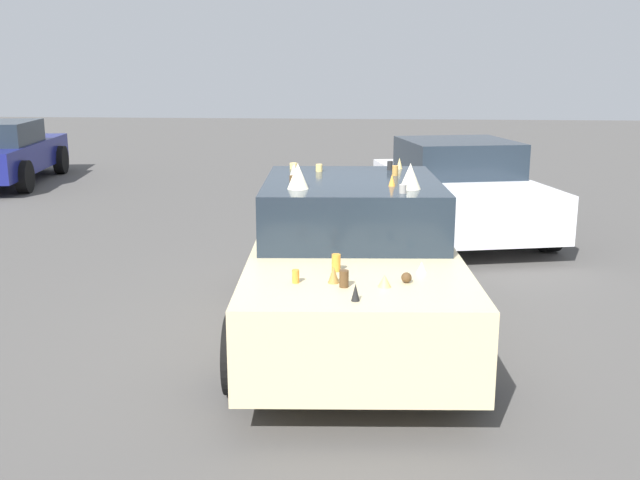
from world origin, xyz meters
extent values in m
plane|color=#514F4C|center=(0.00, 0.00, 0.00)|extent=(60.00, 60.00, 0.00)
cube|color=beige|center=(0.00, 0.00, 0.61)|extent=(4.48, 2.08, 0.68)
cube|color=#1E2833|center=(0.13, 0.01, 1.20)|extent=(2.05, 1.76, 0.51)
cylinder|color=black|center=(-1.28, -1.00, 0.31)|extent=(0.64, 0.27, 0.62)
cylinder|color=black|center=(-1.42, 0.80, 0.31)|extent=(0.64, 0.27, 0.62)
cylinder|color=black|center=(1.42, -0.80, 0.31)|extent=(0.64, 0.27, 0.62)
cylinder|color=black|center=(1.28, 1.00, 0.31)|extent=(0.64, 0.27, 0.62)
ellipsoid|color=black|center=(-0.67, -0.94, 0.43)|extent=(0.19, 0.03, 0.09)
ellipsoid|color=black|center=(0.01, 0.89, 0.64)|extent=(0.12, 0.03, 0.12)
ellipsoid|color=black|center=(-0.54, 0.85, 0.73)|extent=(0.13, 0.03, 0.13)
ellipsoid|color=black|center=(1.44, 1.00, 0.55)|extent=(0.17, 0.03, 0.13)
ellipsoid|color=black|center=(0.50, 0.93, 0.58)|extent=(0.18, 0.03, 0.11)
ellipsoid|color=black|center=(1.75, -0.76, 0.49)|extent=(0.14, 0.03, 0.14)
ellipsoid|color=black|center=(-1.17, 0.80, 0.69)|extent=(0.11, 0.03, 0.11)
ellipsoid|color=black|center=(0.78, -0.83, 0.74)|extent=(0.18, 0.03, 0.10)
ellipsoid|color=black|center=(1.83, -0.76, 0.47)|extent=(0.11, 0.03, 0.15)
cylinder|color=orange|center=(-1.22, 0.07, 1.01)|extent=(0.09, 0.09, 0.13)
sphere|color=#51381E|center=(-1.49, -0.46, 0.99)|extent=(0.08, 0.08, 0.08)
cylinder|color=orange|center=(-1.56, 0.34, 1.00)|extent=(0.08, 0.08, 0.10)
cylinder|color=#51381E|center=(-1.64, -0.01, 1.01)|extent=(0.09, 0.09, 0.12)
cone|color=silver|center=(-1.20, -0.59, 0.99)|extent=(0.09, 0.09, 0.08)
cone|color=tan|center=(-1.61, -0.30, 0.99)|extent=(0.11, 0.11, 0.09)
cone|color=black|center=(-1.94, -0.11, 1.01)|extent=(0.07, 0.07, 0.12)
cone|color=#A87A38|center=(-1.54, 0.07, 1.01)|extent=(0.11, 0.11, 0.13)
cylinder|color=#51381E|center=(-0.10, 0.54, 1.49)|extent=(0.08, 0.08, 0.07)
cone|color=tan|center=(0.93, -0.45, 1.51)|extent=(0.07, 0.07, 0.11)
cone|color=silver|center=(0.36, 0.59, 1.51)|extent=(0.09, 0.09, 0.11)
cylinder|color=tan|center=(0.66, 0.37, 1.49)|extent=(0.10, 0.10, 0.07)
cylinder|color=gray|center=(-0.58, -0.45, 1.49)|extent=(0.09, 0.09, 0.07)
cone|color=gray|center=(0.48, 0.59, 1.51)|extent=(0.08, 0.08, 0.10)
cylinder|color=tan|center=(0.81, 0.64, 1.49)|extent=(0.10, 0.10, 0.06)
cone|color=orange|center=(-0.22, -0.36, 1.51)|extent=(0.08, 0.08, 0.11)
cylinder|color=black|center=(0.82, -0.35, 1.50)|extent=(0.07, 0.07, 0.09)
cylinder|color=#A87A38|center=(0.44, -0.40, 1.51)|extent=(0.06, 0.06, 0.10)
cone|color=beige|center=(-0.36, -0.51, 1.57)|extent=(0.19, 0.19, 0.22)
cone|color=beige|center=(-0.43, 0.46, 1.57)|extent=(0.19, 0.19, 0.22)
cube|color=navy|center=(8.61, 8.06, 0.59)|extent=(4.77, 2.48, 0.61)
cylinder|color=black|center=(10.15, 7.42, 0.33)|extent=(0.69, 0.33, 0.67)
cylinder|color=black|center=(7.37, 6.94, 0.33)|extent=(0.69, 0.33, 0.67)
cube|color=white|center=(4.42, -1.43, 0.58)|extent=(4.41, 2.63, 0.65)
cube|color=#1E2833|center=(4.51, -1.41, 1.16)|extent=(1.97, 1.92, 0.52)
cylinder|color=black|center=(3.38, -2.59, 0.30)|extent=(0.63, 0.35, 0.60)
cylinder|color=black|center=(2.98, -0.87, 0.30)|extent=(0.63, 0.35, 0.60)
cylinder|color=black|center=(5.87, -2.00, 0.30)|extent=(0.63, 0.35, 0.60)
cylinder|color=black|center=(5.46, -0.28, 0.30)|extent=(0.63, 0.35, 0.60)
camera|label=1|loc=(-6.60, -0.26, 2.48)|focal=40.63mm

